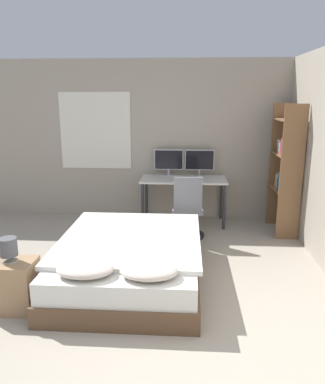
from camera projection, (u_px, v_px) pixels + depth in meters
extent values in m
plane|color=#9E9384|center=(154.00, 354.00, 3.12)|extent=(20.00, 20.00, 0.00)
cube|color=#9E9384|center=(172.00, 141.00, 6.44)|extent=(12.00, 0.06, 2.70)
cube|color=silver|center=(95.00, 131.00, 6.45)|extent=(1.23, 0.01, 1.31)
cube|color=#A3B2CC|center=(95.00, 131.00, 6.45)|extent=(1.15, 0.01, 1.23)
cube|color=brown|center=(130.00, 271.00, 4.37)|extent=(1.57, 2.09, 0.22)
cube|color=silver|center=(130.00, 253.00, 4.32)|extent=(1.51, 2.03, 0.23)
cube|color=silver|center=(131.00, 238.00, 4.41)|extent=(1.61, 1.76, 0.05)
ellipsoid|color=beige|center=(85.00, 269.00, 3.52)|extent=(0.55, 0.38, 0.13)
ellipsoid|color=beige|center=(149.00, 271.00, 3.49)|extent=(0.55, 0.38, 0.13)
cube|color=#997551|center=(13.00, 285.00, 3.74)|extent=(0.47, 0.36, 0.51)
cylinder|color=gray|center=(10.00, 261.00, 3.67)|extent=(0.15, 0.15, 0.01)
cylinder|color=gray|center=(10.00, 258.00, 3.67)|extent=(0.02, 0.02, 0.05)
cylinder|color=#4C4C51|center=(8.00, 247.00, 3.64)|extent=(0.17, 0.17, 0.18)
cube|color=beige|center=(184.00, 179.00, 6.19)|extent=(1.41, 0.66, 0.03)
cylinder|color=#2D2D33|center=(143.00, 206.00, 6.06)|extent=(0.05, 0.05, 0.74)
cylinder|color=#2D2D33|center=(224.00, 207.00, 5.97)|extent=(0.05, 0.05, 0.74)
cylinder|color=#2D2D33|center=(146.00, 197.00, 6.60)|extent=(0.05, 0.05, 0.74)
cylinder|color=#2D2D33|center=(221.00, 198.00, 6.51)|extent=(0.05, 0.05, 0.74)
cylinder|color=#B7B7BC|center=(169.00, 175.00, 6.42)|extent=(0.16, 0.16, 0.01)
cylinder|color=#B7B7BC|center=(169.00, 172.00, 6.41)|extent=(0.03, 0.03, 0.09)
cube|color=#B7B7BC|center=(169.00, 160.00, 6.36)|extent=(0.50, 0.03, 0.35)
cube|color=black|center=(169.00, 160.00, 6.34)|extent=(0.47, 0.00, 0.32)
cylinder|color=#B7B7BC|center=(199.00, 176.00, 6.39)|extent=(0.16, 0.16, 0.01)
cylinder|color=#B7B7BC|center=(199.00, 173.00, 6.38)|extent=(0.03, 0.03, 0.09)
cube|color=#B7B7BC|center=(200.00, 160.00, 6.32)|extent=(0.50, 0.03, 0.35)
cube|color=black|center=(200.00, 160.00, 6.31)|extent=(0.47, 0.00, 0.32)
cube|color=#B7B7BC|center=(184.00, 181.00, 5.97)|extent=(0.39, 0.13, 0.02)
ellipsoid|color=#B7B7BC|center=(202.00, 181.00, 5.95)|extent=(0.07, 0.05, 0.04)
cylinder|color=black|center=(187.00, 235.00, 5.76)|extent=(0.52, 0.52, 0.04)
cylinder|color=gray|center=(187.00, 223.00, 5.71)|extent=(0.05, 0.05, 0.36)
cube|color=slate|center=(188.00, 209.00, 5.65)|extent=(0.45, 0.45, 0.07)
cube|color=slate|center=(188.00, 194.00, 5.39)|extent=(0.41, 0.05, 0.50)
cube|color=brown|center=(291.00, 174.00, 5.40)|extent=(0.33, 0.02, 1.99)
cube|color=brown|center=(280.00, 166.00, 6.09)|extent=(0.33, 0.02, 1.99)
cube|color=brown|center=(284.00, 189.00, 5.82)|extent=(0.33, 0.69, 0.02)
cube|color=brown|center=(286.00, 154.00, 5.69)|extent=(0.33, 0.69, 0.02)
cube|color=brown|center=(289.00, 120.00, 5.56)|extent=(0.33, 0.69, 0.02)
cube|color=#B2332D|center=(290.00, 186.00, 5.48)|extent=(0.27, 0.04, 0.22)
cube|color=#BCB29E|center=(289.00, 183.00, 5.53)|extent=(0.27, 0.04, 0.27)
cube|color=teal|center=(288.00, 185.00, 5.59)|extent=(0.27, 0.03, 0.18)
cube|color=#2D4784|center=(287.00, 182.00, 5.62)|extent=(0.27, 0.04, 0.25)
cube|color=#28282D|center=(286.00, 184.00, 5.68)|extent=(0.27, 0.04, 0.17)
cube|color=#BCB29E|center=(286.00, 181.00, 5.72)|extent=(0.27, 0.04, 0.25)
cube|color=#337042|center=(285.00, 182.00, 5.77)|extent=(0.27, 0.04, 0.19)
cube|color=orange|center=(284.00, 181.00, 5.82)|extent=(0.27, 0.03, 0.20)
cube|color=#7A387F|center=(293.00, 149.00, 5.35)|extent=(0.27, 0.03, 0.23)
cube|color=#B2332D|center=(292.00, 148.00, 5.39)|extent=(0.27, 0.03, 0.23)
cube|color=#337042|center=(291.00, 149.00, 5.43)|extent=(0.27, 0.03, 0.21)
cube|color=#B2332D|center=(291.00, 147.00, 5.47)|extent=(0.27, 0.04, 0.25)
cube|color=#7A387F|center=(289.00, 148.00, 5.53)|extent=(0.27, 0.04, 0.19)
cube|color=orange|center=(288.00, 148.00, 5.58)|extent=(0.27, 0.04, 0.18)
cube|color=teal|center=(288.00, 148.00, 5.62)|extent=(0.27, 0.02, 0.18)
cube|color=#28282D|center=(287.00, 148.00, 5.65)|extent=(0.27, 0.04, 0.18)
cube|color=#BCB29E|center=(286.00, 147.00, 5.69)|extent=(0.27, 0.03, 0.20)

